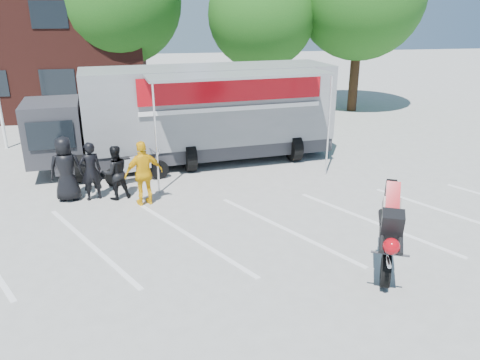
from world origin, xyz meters
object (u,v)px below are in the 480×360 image
object	(u,v)px
parked_motorcycle	(138,182)
tree_left	(119,2)
spectator_leather_a	(66,169)
spectator_hivis	(144,173)
stunt_bike_rider	(383,269)
spectator_leather_c	(115,173)
transporter_truck	(198,161)
tree_mid	(262,15)
spectator_leather_b	(91,171)

from	to	relation	value
parked_motorcycle	tree_left	bearing A→B (deg)	-13.85
spectator_leather_a	spectator_hivis	world-z (taller)	spectator_leather_a
tree_left	spectator_hivis	bearing A→B (deg)	-85.15
stunt_bike_rider	spectator_leather_c	bearing A→B (deg)	163.86
transporter_truck	tree_mid	bearing A→B (deg)	55.74
transporter_truck	parked_motorcycle	bearing A→B (deg)	-144.72
tree_mid	spectator_leather_a	xyz separation A→B (m)	(-8.13, -11.01, -3.99)
tree_mid	transporter_truck	size ratio (longest dim) A/B	0.72
tree_left	transporter_truck	world-z (taller)	tree_left
tree_mid	spectator_leather_c	xyz separation A→B (m)	(-6.75, -11.16, -4.14)
tree_left	transporter_truck	xyz separation A→B (m)	(2.92, -8.97, -5.57)
transporter_truck	spectator_leather_c	world-z (taller)	transporter_truck
transporter_truck	spectator_leather_b	bearing A→B (deg)	-144.21
tree_left	tree_mid	world-z (taller)	tree_left
spectator_leather_a	spectator_leather_c	bearing A→B (deg)	171.59
tree_left	spectator_leather_c	world-z (taller)	tree_left
stunt_bike_rider	spectator_leather_c	xyz separation A→B (m)	(-5.92, 5.07, 0.81)
tree_mid	stunt_bike_rider	bearing A→B (deg)	-92.91
tree_left	spectator_leather_c	bearing A→B (deg)	-88.81
tree_left	stunt_bike_rider	distance (m)	19.13
tree_left	tree_mid	bearing A→B (deg)	-8.13
tree_mid	spectator_leather_c	bearing A→B (deg)	-121.16
spectator_leather_b	tree_mid	bearing A→B (deg)	-145.48
stunt_bike_rider	spectator_leather_c	size ratio (longest dim) A/B	1.38
spectator_leather_c	parked_motorcycle	bearing A→B (deg)	-133.08
spectator_leather_a	tree_left	bearing A→B (deg)	-97.81
parked_motorcycle	stunt_bike_rider	bearing A→B (deg)	-157.82
tree_left	stunt_bike_rider	world-z (taller)	tree_left
spectator_hivis	spectator_leather_a	bearing A→B (deg)	-37.16
tree_left	spectator_hivis	xyz separation A→B (m)	(1.08, -12.75, -4.63)
spectator_leather_a	spectator_leather_b	world-z (taller)	spectator_leather_a
spectator_leather_c	transporter_truck	bearing A→B (deg)	-149.16
spectator_leather_c	tree_left	bearing A→B (deg)	-108.07
transporter_truck	spectator_leather_b	world-z (taller)	spectator_leather_b
tree_left	transporter_truck	bearing A→B (deg)	-72.00
parked_motorcycle	spectator_hivis	bearing A→B (deg)	170.29
spectator_leather_a	spectator_leather_c	world-z (taller)	spectator_leather_a
parked_motorcycle	spectator_leather_b	bearing A→B (deg)	115.69
spectator_leather_a	spectator_leather_c	distance (m)	1.39
transporter_truck	spectator_hivis	xyz separation A→B (m)	(-1.83, -3.77, 0.93)
parked_motorcycle	stunt_bike_rider	distance (m)	8.30
spectator_leather_a	spectator_leather_b	size ratio (longest dim) A/B	1.10
tree_left	tree_mid	xyz separation A→B (m)	(7.00, -1.00, -0.62)
tree_mid	spectator_leather_b	world-z (taller)	tree_mid
tree_left	spectator_leather_b	bearing A→B (deg)	-92.08
spectator_leather_b	spectator_leather_c	world-z (taller)	spectator_leather_b
tree_mid	spectator_leather_a	size ratio (longest dim) A/B	4.04
parked_motorcycle	spectator_hivis	size ratio (longest dim) A/B	1.13
spectator_leather_a	spectator_leather_b	xyz separation A→B (m)	(0.69, -0.08, -0.08)
transporter_truck	spectator_hivis	bearing A→B (deg)	-123.06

